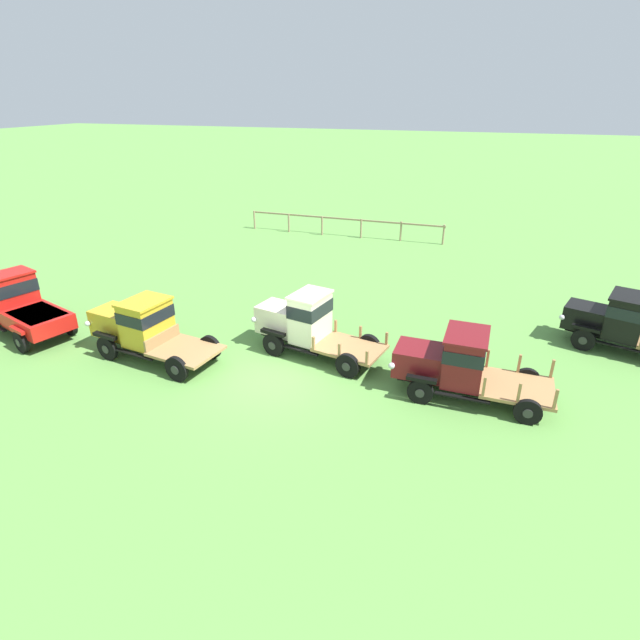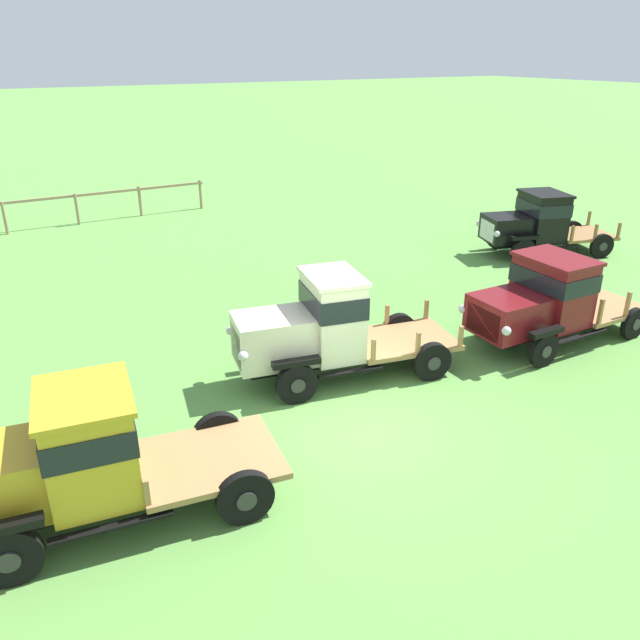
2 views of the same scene
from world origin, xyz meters
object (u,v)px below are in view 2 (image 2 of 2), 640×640
object	(u,v)px
vintage_truck_second_in_line	(72,460)
vintage_truck_midrow_center	(322,328)
vintage_truck_far_side	(545,299)
vintage_truck_back_of_row	(536,222)

from	to	relation	value
vintage_truck_second_in_line	vintage_truck_midrow_center	bearing A→B (deg)	21.70
vintage_truck_second_in_line	vintage_truck_far_side	size ratio (longest dim) A/B	1.08
vintage_truck_midrow_center	vintage_truck_back_of_row	distance (m)	11.29
vintage_truck_second_in_line	vintage_truck_far_side	xyz separation A→B (m)	(10.63, 1.02, -0.04)
vintage_truck_second_in_line	vintage_truck_back_of_row	xyz separation A→B (m)	(15.87, 6.05, -0.02)
vintage_truck_far_side	vintage_truck_midrow_center	bearing A→B (deg)	168.50
vintage_truck_second_in_line	vintage_truck_midrow_center	size ratio (longest dim) A/B	1.04
vintage_truck_far_side	vintage_truck_second_in_line	bearing A→B (deg)	-174.51
vintage_truck_second_in_line	vintage_truck_far_side	world-z (taller)	vintage_truck_second_in_line
vintage_truck_back_of_row	vintage_truck_far_side	bearing A→B (deg)	-136.22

